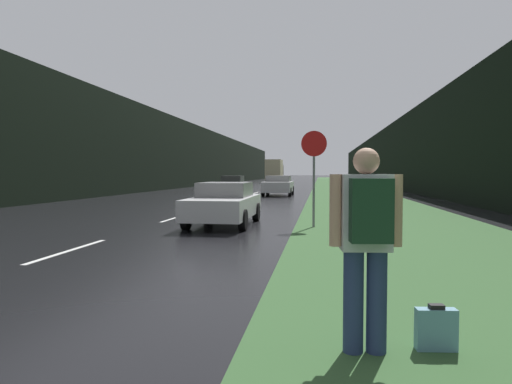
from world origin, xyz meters
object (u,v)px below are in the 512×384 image
delivery_truck (275,171)px  hitchhiker_with_backpack (366,237)px  suitcase (436,330)px  car_passing_near (224,203)px  car_passing_far (278,185)px  car_oncoming (233,184)px  stop_sign (314,167)px

delivery_truck → hitchhiker_with_backpack: bearing=-83.7°
delivery_truck → suitcase: bearing=-83.1°
hitchhiker_with_backpack → car_passing_near: size_ratio=0.43×
hitchhiker_with_backpack → car_passing_far: 28.64m
hitchhiker_with_backpack → car_passing_near: bearing=102.9°
car_oncoming → delivery_truck: bearing=90.0°
car_oncoming → delivery_truck: size_ratio=0.61×
hitchhiker_with_backpack → car_passing_near: hitchhiker_with_backpack is taller
car_passing_far → stop_sign: bearing=98.3°
suitcase → car_passing_near: (-4.01, 9.66, 0.47)m
car_passing_far → delivery_truck: (-4.43, 42.01, 1.21)m
stop_sign → suitcase: 9.54m
hitchhiker_with_backpack → car_oncoming: size_ratio=0.41×
stop_sign → suitcase: (1.23, -9.32, -1.60)m
stop_sign → car_passing_near: size_ratio=0.67×
suitcase → car_passing_far: 28.55m
suitcase → car_oncoming: car_oncoming is taller
car_passing_far → delivery_truck: delivery_truck is taller
car_passing_near → car_passing_far: size_ratio=0.92×
suitcase → delivery_truck: (-8.44, 70.28, 1.73)m
car_passing_far → suitcase: bearing=98.1°
stop_sign → delivery_truck: size_ratio=0.39×
car_oncoming → delivery_truck: 36.12m
car_passing_far → car_oncoming: car_passing_far is taller
stop_sign → suitcase: size_ratio=6.53×
stop_sign → suitcase: stop_sign is taller
car_passing_near → delivery_truck: bearing=-85.8°
stop_sign → car_passing_near: (-2.78, 0.34, -1.13)m
stop_sign → car_passing_far: 19.17m
car_passing_far → car_oncoming: (-4.43, 5.91, -0.04)m
car_oncoming → car_passing_near: bearing=-79.7°
delivery_truck → car_passing_near: bearing=-85.8°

